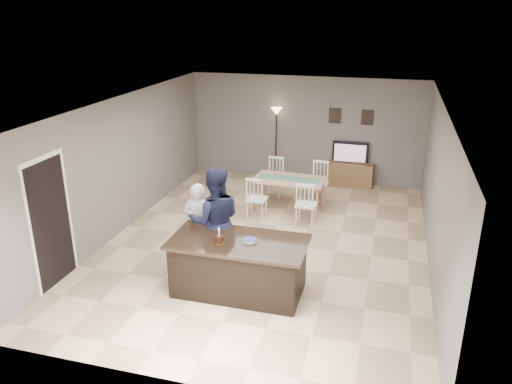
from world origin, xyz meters
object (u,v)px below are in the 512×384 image
(woman, at_px, (199,224))
(man, at_px, (215,221))
(television, at_px, (350,153))
(birthday_cake, at_px, (219,239))
(tv_console, at_px, (348,175))
(plate_stack, at_px, (250,240))
(floor_lamp, at_px, (276,124))
(dining_table, at_px, (289,184))
(kitchen_island, at_px, (239,266))

(woman, relative_size, man, 0.81)
(television, distance_m, birthday_cake, 5.98)
(tv_console, height_order, plate_stack, plate_stack)
(television, distance_m, floor_lamp, 2.01)
(floor_lamp, bearing_deg, plate_stack, -80.85)
(man, xyz_separation_m, dining_table, (0.64, 3.05, -0.32))
(plate_stack, bearing_deg, birthday_cake, -157.76)
(man, relative_size, dining_table, 1.02)
(television, relative_size, birthday_cake, 3.65)
(birthday_cake, height_order, plate_stack, birthday_cake)
(tv_console, relative_size, woman, 0.79)
(kitchen_island, distance_m, woman, 1.23)
(television, bearing_deg, tv_console, 90.00)
(kitchen_island, relative_size, man, 1.15)
(floor_lamp, bearing_deg, tv_console, -0.60)
(television, xyz_separation_m, woman, (-2.15, -4.92, -0.11))
(tv_console, xyz_separation_m, television, (0.00, 0.07, 0.56))
(tv_console, xyz_separation_m, birthday_cake, (-1.46, -5.73, 0.66))
(tv_console, bearing_deg, woman, -113.89)
(dining_table, bearing_deg, man, -99.51)
(kitchen_island, height_order, dining_table, dining_table)
(kitchen_island, xyz_separation_m, floor_lamp, (-0.71, 5.59, 1.03))
(woman, bearing_deg, floor_lamp, -97.98)
(kitchen_island, distance_m, tv_console, 5.70)
(plate_stack, bearing_deg, kitchen_island, -172.70)
(floor_lamp, bearing_deg, television, 1.50)
(birthday_cake, bearing_deg, tv_console, 75.71)
(kitchen_island, distance_m, birthday_cake, 0.59)
(kitchen_island, relative_size, woman, 1.42)
(woman, height_order, floor_lamp, floor_lamp)
(woman, relative_size, dining_table, 0.83)
(dining_table, bearing_deg, floor_lamp, 113.58)
(tv_console, bearing_deg, kitchen_island, -102.16)
(birthday_cake, relative_size, plate_stack, 1.10)
(tv_console, bearing_deg, floor_lamp, 179.40)
(television, xyz_separation_m, plate_stack, (-1.02, -5.62, 0.05))
(plate_stack, bearing_deg, dining_table, 91.97)
(tv_console, height_order, woman, woman)
(tv_console, distance_m, floor_lamp, 2.25)
(television, distance_m, dining_table, 2.35)
(kitchen_island, bearing_deg, floor_lamp, 97.27)
(kitchen_island, xyz_separation_m, tv_console, (1.20, 5.57, -0.15))
(man, distance_m, dining_table, 3.13)
(man, height_order, plate_stack, man)
(man, relative_size, birthday_cake, 7.44)
(dining_table, bearing_deg, birthday_cake, -92.52)
(woman, distance_m, plate_stack, 1.34)
(kitchen_island, relative_size, birthday_cake, 8.58)
(dining_table, bearing_deg, television, 63.12)
(kitchen_island, distance_m, plate_stack, 0.50)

